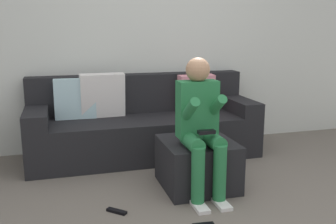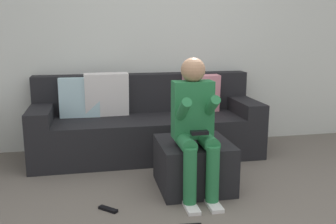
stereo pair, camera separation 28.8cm
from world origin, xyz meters
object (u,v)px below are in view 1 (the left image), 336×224
couch_sectional (142,125)px  person_seated (201,122)px  remote_by_storage_bin (117,211)px  ottoman (197,164)px

couch_sectional → person_seated: (0.24, -1.20, 0.30)m
couch_sectional → remote_by_storage_bin: size_ratio=14.66×
couch_sectional → person_seated: 1.26m
person_seated → remote_by_storage_bin: bearing=-168.9°
ottoman → remote_by_storage_bin: bearing=-157.8°
person_seated → ottoman: bearing=77.2°
person_seated → remote_by_storage_bin: person_seated is taller
couch_sectional → ottoman: 1.07m
remote_by_storage_bin → couch_sectional: bearing=112.8°
couch_sectional → person_seated: bearing=-78.7°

